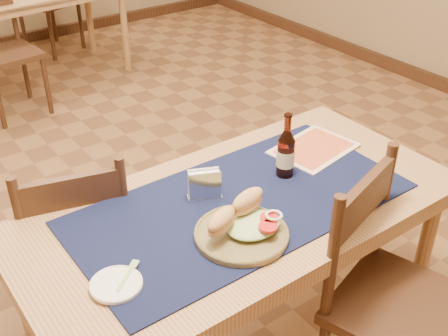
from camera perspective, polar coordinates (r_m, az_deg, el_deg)
main_table at (r=2.04m, az=1.67°, el=-5.55°), size 1.60×0.80×0.75m
placemat at (r=1.99m, az=1.71°, el=-3.61°), size 1.20×0.60×0.01m
baseboard at (r=2.96m, az=-8.11°, el=-7.33°), size 6.00×7.00×0.10m
back_table at (r=4.91m, az=-19.35°, el=15.68°), size 1.59×0.90×0.75m
chair_main_far at (r=2.34m, az=-14.66°, el=-7.26°), size 0.51×0.51×0.91m
chair_main_near at (r=2.07m, az=16.79°, el=-12.54°), size 0.56×0.56×0.98m
chair_back_near at (r=4.44m, az=-21.55°, el=11.10°), size 0.47×0.47×0.93m
chair_back_far at (r=5.60m, az=-17.16°, el=16.03°), size 0.57×0.57×0.94m
sandwich_plate at (r=1.83m, az=1.92°, el=-5.97°), size 0.31×0.31×0.12m
side_plate at (r=1.69m, az=-10.91°, el=-11.50°), size 0.16×0.16×0.01m
fork at (r=1.71m, az=-9.64°, el=-10.43°), size 0.12×0.10×0.00m
beer_bottle at (r=2.10m, az=6.29°, el=1.51°), size 0.07×0.07×0.26m
napkin_holder at (r=1.99m, az=-2.01°, el=-1.71°), size 0.13×0.09×0.11m
menu_card at (r=2.33m, az=9.11°, el=2.00°), size 0.37×0.30×0.01m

